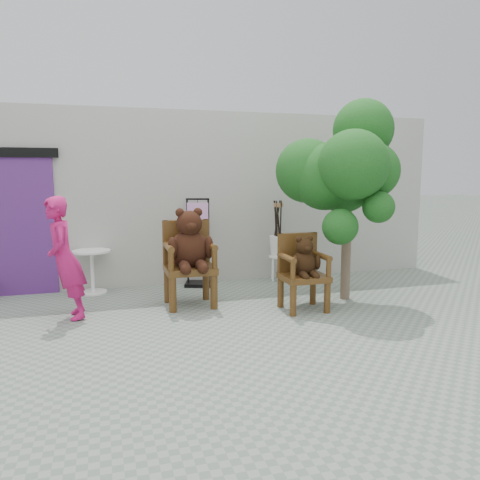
% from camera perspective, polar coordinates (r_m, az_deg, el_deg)
% --- Properties ---
extents(ground_plane, '(60.00, 60.00, 0.00)m').
position_cam_1_polar(ground_plane, '(6.01, 0.64, -10.61)').
color(ground_plane, gray).
rests_on(ground_plane, ground).
extents(back_wall, '(9.00, 1.00, 3.00)m').
position_cam_1_polar(back_wall, '(8.71, -5.39, 5.26)').
color(back_wall, '#AAA99F').
rests_on(back_wall, ground).
extents(doorway, '(1.40, 0.11, 2.33)m').
position_cam_1_polar(doorway, '(8.16, -25.76, 1.93)').
color(doorway, '#53246E').
rests_on(doorway, ground).
extents(chair_big, '(0.71, 0.76, 1.44)m').
position_cam_1_polar(chair_big, '(6.84, -6.20, -1.21)').
color(chair_big, '#41270E').
rests_on(chair_big, ground).
extents(chair_small, '(0.62, 0.57, 1.08)m').
position_cam_1_polar(chair_small, '(6.69, 7.66, -3.03)').
color(chair_small, '#41270E').
rests_on(chair_small, ground).
extents(person, '(0.45, 0.64, 1.63)m').
position_cam_1_polar(person, '(6.57, -20.55, -2.15)').
color(person, '#BD1760').
rests_on(person, ground).
extents(cafe_table, '(0.60, 0.60, 0.70)m').
position_cam_1_polar(cafe_table, '(7.93, -17.59, -3.09)').
color(cafe_table, white).
rests_on(cafe_table, ground).
extents(display_stand, '(0.54, 0.47, 1.51)m').
position_cam_1_polar(display_stand, '(8.05, -5.11, -1.53)').
color(display_stand, black).
rests_on(display_stand, ground).
extents(stool_bucket, '(0.32, 0.32, 1.45)m').
position_cam_1_polar(stool_bucket, '(8.45, 4.61, -0.67)').
color(stool_bucket, white).
rests_on(stool_bucket, ground).
extents(tree, '(1.79, 1.69, 3.05)m').
position_cam_1_polar(tree, '(7.23, 12.56, 8.92)').
color(tree, brown).
rests_on(tree, ground).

